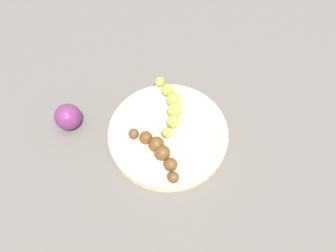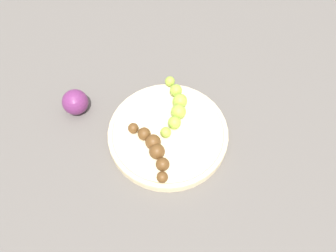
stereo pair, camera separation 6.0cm
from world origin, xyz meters
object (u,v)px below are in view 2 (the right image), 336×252
Objects in this scene: banana_green at (176,106)px; banana_overripe at (154,148)px; fruit_bowl at (168,133)px; plum_purple at (75,102)px.

banana_overripe is (0.00, 0.10, -0.00)m from banana_green.
fruit_bowl is 4.45× the size of plum_purple.
plum_purple reaches higher than banana_overripe.
banana_overripe is 2.06× the size of plum_purple.
banana_overripe is at bearing -110.60° from banana_green.
fruit_bowl is 0.20m from plum_purple.
plum_purple is (0.20, 0.01, 0.01)m from fruit_bowl.
banana_green is 2.66× the size of plum_purple.
fruit_bowl is at bearing -104.24° from banana_green.
plum_purple is at bearing 1.98° from fruit_bowl.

